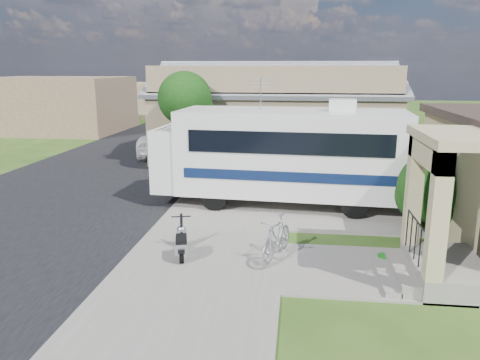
# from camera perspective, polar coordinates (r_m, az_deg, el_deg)

# --- Properties ---
(ground) EXTENTS (120.00, 120.00, 0.00)m
(ground) POSITION_cam_1_polar(r_m,az_deg,el_deg) (12.58, 0.84, -8.51)
(ground) COLOR #203F11
(street_slab) EXTENTS (9.00, 80.00, 0.02)m
(street_slab) POSITION_cam_1_polar(r_m,az_deg,el_deg) (23.77, -14.63, 1.70)
(street_slab) COLOR black
(street_slab) RESTS_ON ground
(sidewalk_slab) EXTENTS (4.00, 80.00, 0.06)m
(sidewalk_slab) POSITION_cam_1_polar(r_m,az_deg,el_deg) (22.21, 1.15, 1.37)
(sidewalk_slab) COLOR slate
(sidewalk_slab) RESTS_ON ground
(driveway_slab) EXTENTS (7.00, 6.00, 0.05)m
(driveway_slab) POSITION_cam_1_polar(r_m,az_deg,el_deg) (16.76, 7.68, -2.84)
(driveway_slab) COLOR slate
(driveway_slab) RESTS_ON ground
(walk_slab) EXTENTS (4.00, 3.00, 0.05)m
(walk_slab) POSITION_cam_1_polar(r_m,az_deg,el_deg) (11.71, 15.28, -10.63)
(walk_slab) COLOR slate
(walk_slab) RESTS_ON ground
(warehouse) EXTENTS (12.50, 8.40, 5.04)m
(warehouse) POSITION_cam_1_polar(r_m,az_deg,el_deg) (25.73, 4.35, 7.44)
(warehouse) COLOR brown
(warehouse) RESTS_ON ground
(distant_bldg_far) EXTENTS (10.00, 8.00, 4.00)m
(distant_bldg_far) POSITION_cam_1_polar(r_m,az_deg,el_deg) (38.33, -21.55, 8.58)
(distant_bldg_far) COLOR brown
(distant_bldg_far) RESTS_ON ground
(distant_bldg_near) EXTENTS (8.00, 7.00, 3.20)m
(distant_bldg_near) POSITION_cam_1_polar(r_m,az_deg,el_deg) (48.50, -12.60, 9.58)
(distant_bldg_near) COLOR brown
(distant_bldg_near) RESTS_ON ground
(street_tree_a) EXTENTS (2.44, 2.40, 4.58)m
(street_tree_a) POSITION_cam_1_polar(r_m,az_deg,el_deg) (21.28, -6.43, 9.52)
(street_tree_a) COLOR black
(street_tree_a) RESTS_ON ground
(street_tree_b) EXTENTS (2.44, 2.40, 4.73)m
(street_tree_b) POSITION_cam_1_polar(r_m,az_deg,el_deg) (31.06, -2.06, 11.12)
(street_tree_b) COLOR black
(street_tree_b) RESTS_ON ground
(street_tree_c) EXTENTS (2.44, 2.40, 4.42)m
(street_tree_c) POSITION_cam_1_polar(r_m,az_deg,el_deg) (39.98, 0.05, 11.27)
(street_tree_c) COLOR black
(street_tree_c) RESTS_ON ground
(motorhome) EXTENTS (8.64, 3.18, 4.36)m
(motorhome) POSITION_cam_1_polar(r_m,az_deg,el_deg) (16.19, 5.12, 3.36)
(motorhome) COLOR silver
(motorhome) RESTS_ON ground
(shrub) EXTENTS (2.28, 2.18, 2.80)m
(shrub) POSITION_cam_1_polar(r_m,az_deg,el_deg) (14.65, 22.78, -0.50)
(shrub) COLOR black
(shrub) RESTS_ON ground
(scooter) EXTENTS (0.64, 1.42, 0.94)m
(scooter) POSITION_cam_1_polar(r_m,az_deg,el_deg) (11.97, -7.14, -7.60)
(scooter) COLOR black
(scooter) RESTS_ON ground
(bicycle) EXTENTS (1.06, 1.92, 1.11)m
(bicycle) POSITION_cam_1_polar(r_m,az_deg,el_deg) (11.75, 4.48, -7.29)
(bicycle) COLOR #A1A2A9
(bicycle) RESTS_ON ground
(pickup_truck) EXTENTS (3.51, 6.27, 1.66)m
(pickup_truck) POSITION_cam_1_polar(r_m,az_deg,el_deg) (26.43, -8.54, 4.96)
(pickup_truck) COLOR white
(pickup_truck) RESTS_ON ground
(van) EXTENTS (3.62, 6.48, 1.78)m
(van) POSITION_cam_1_polar(r_m,az_deg,el_deg) (32.54, -6.55, 6.73)
(van) COLOR white
(van) RESTS_ON ground
(garden_hose) EXTENTS (0.38, 0.38, 0.17)m
(garden_hose) POSITION_cam_1_polar(r_m,az_deg,el_deg) (12.31, 17.24, -9.25)
(garden_hose) COLOR #136215
(garden_hose) RESTS_ON ground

